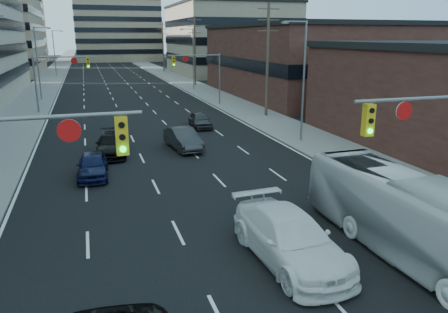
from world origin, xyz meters
name	(u,v)px	position (x,y,z in m)	size (l,w,h in m)	color
road_surface	(102,64)	(0.00, 130.00, 0.01)	(18.00, 300.00, 0.02)	black
sidewalk_left	(61,65)	(-11.50, 130.00, 0.07)	(5.00, 300.00, 0.15)	slate
sidewalk_right	(142,63)	(11.50, 130.00, 0.07)	(5.00, 300.00, 0.15)	slate
storefront_right_mid	(307,62)	(24.00, 50.00, 4.50)	(20.00, 30.00, 9.00)	#472119
office_right_far	(228,40)	(25.00, 88.00, 7.00)	(22.00, 28.00, 14.00)	gray
bg_block_right	(208,42)	(32.00, 130.00, 6.00)	(22.00, 22.00, 12.00)	gray
signal_near_right	(445,137)	(7.45, 8.00, 4.33)	(6.59, 0.33, 6.00)	slate
signal_far_left	(58,72)	(-7.68, 45.00, 4.30)	(6.09, 0.33, 6.00)	slate
signal_far_right	(200,69)	(7.68, 45.00, 4.30)	(6.09, 0.33, 6.00)	slate
utility_pole_block	(267,59)	(12.20, 36.00, 5.78)	(2.20, 0.28, 11.00)	#4C3D2D
utility_pole_midblock	(195,50)	(12.20, 66.00, 5.78)	(2.20, 0.28, 11.00)	#4C3D2D
utility_pole_distant	(163,46)	(12.20, 96.00, 5.78)	(2.20, 0.28, 11.00)	#4C3D2D
streetlight_left_mid	(39,60)	(-10.34, 55.00, 5.05)	(2.03, 0.22, 9.00)	slate
streetlight_left_far	(55,51)	(-10.34, 90.00, 5.05)	(2.03, 0.22, 9.00)	slate
streetlight_right_near	(302,76)	(10.34, 25.00, 5.05)	(2.03, 0.22, 9.00)	slate
streetlight_right_far	(192,56)	(10.34, 60.00, 5.05)	(2.03, 0.22, 9.00)	slate
white_van	(290,238)	(1.60, 8.51, 0.89)	(2.50, 6.14, 1.78)	white
transit_bus	(416,219)	(6.00, 7.34, 1.52)	(2.56, 10.93, 3.05)	silver
sedan_blue	(93,165)	(-4.98, 20.80, 0.71)	(1.69, 4.19, 1.43)	#0D1437
sedan_grey_center	(183,139)	(1.38, 25.60, 0.77)	(1.63, 4.67, 1.54)	#2C2C2E
sedan_black_far	(112,144)	(-3.62, 25.54, 0.74)	(2.06, 5.07, 1.47)	black
sedan_grey_right	(200,120)	(4.48, 32.74, 0.69)	(1.63, 4.04, 1.38)	#303032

